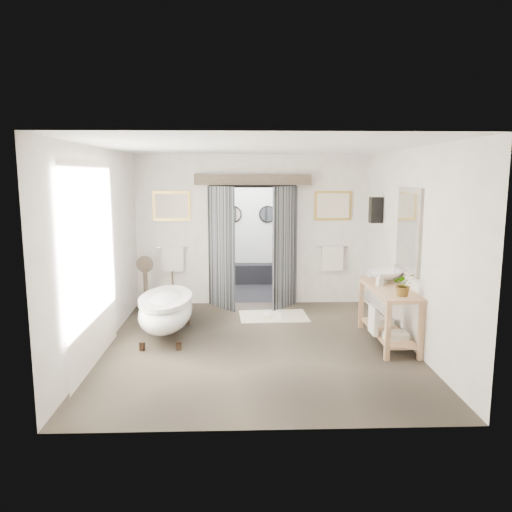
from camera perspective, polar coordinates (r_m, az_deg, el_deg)
name	(u,v)px	position (r m, az deg, el deg)	size (l,w,h in m)	color
ground_plane	(257,345)	(7.54, 0.16, -10.16)	(5.00, 5.00, 0.00)	brown
room_shell	(255,222)	(7.01, -0.09, 3.94)	(4.52, 5.02, 2.91)	silver
shower_room	(251,247)	(11.22, -0.59, 1.05)	(2.22, 2.01, 2.51)	black
back_wall_dressing	(253,225)	(9.48, -0.35, 3.54)	(3.82, 0.73, 2.52)	black
clawfoot_tub	(166,310)	(7.94, -10.24, -6.07)	(0.80, 1.80, 0.88)	#39281C
vanity	(387,310)	(7.77, 14.77, -6.00)	(0.57, 1.60, 0.85)	tan
pedestal_mirror	(146,288)	(9.41, -12.49, -3.58)	(0.31, 0.20, 1.05)	brown
rug	(273,316)	(9.00, 2.01, -6.88)	(1.20, 0.80, 0.01)	beige
slippers	(273,315)	(8.93, 1.95, -6.80)	(0.34, 0.25, 0.05)	beige
basin	(384,276)	(8.03, 14.45, -2.26)	(0.55, 0.55, 0.19)	white
plant	(404,284)	(7.18, 16.55, -3.12)	(0.30, 0.26, 0.33)	gray
soap_bottle_a	(380,280)	(7.74, 13.95, -2.67)	(0.08, 0.09, 0.19)	gray
soap_bottle_b	(371,272)	(8.34, 13.06, -1.83)	(0.14, 0.14, 0.18)	gray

